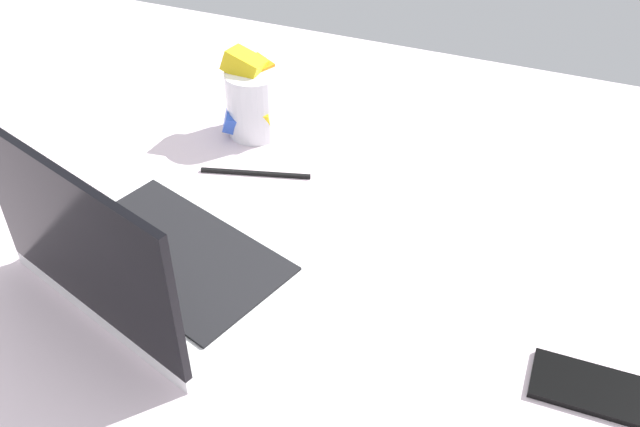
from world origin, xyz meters
TOP-DOWN VIEW (x-y plane):
  - bed_mattress at (0.00, 0.00)cm, footprint 180.00×140.00cm
  - laptop at (7.22, 5.68)cm, footprint 38.72×32.55cm
  - snack_cup at (9.70, -31.69)cm, footprint 9.97×10.38cm
  - cell_phone at (-47.72, 2.60)cm, footprint 14.02×6.84cm
  - charger_cable at (4.50, -20.64)cm, footprint 16.59×4.90cm

SIDE VIEW (x-z plane):
  - bed_mattress at x=0.00cm, z-range 0.00..18.00cm
  - charger_cable at x=4.50cm, z-range 18.00..18.60cm
  - cell_phone at x=-47.72cm, z-range 18.00..18.80cm
  - laptop at x=7.22cm, z-range 10.91..33.91cm
  - snack_cup at x=9.70cm, z-range 16.85..31.40cm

